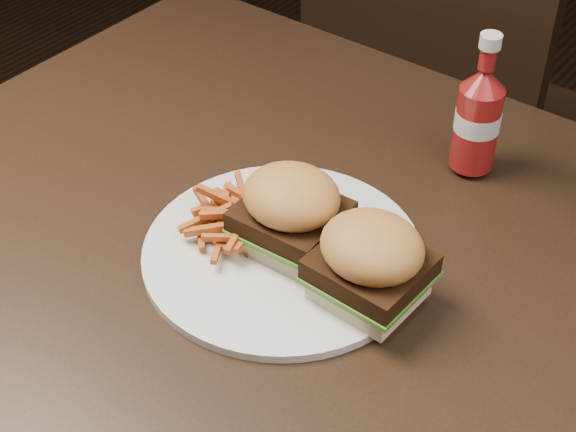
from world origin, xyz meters
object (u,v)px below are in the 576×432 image
Objects in this scene: chair_far at (458,129)px; dining_table at (358,279)px; plate at (282,253)px; ketchup_bottle at (476,128)px.

dining_table is at bearing 107.82° from chair_far.
chair_far is (-0.24, 0.73, -0.30)m from dining_table.
dining_table is 2.63× the size of chair_far.
dining_table is 0.09m from plate.
ketchup_bottle is (0.08, 0.26, 0.06)m from plate.
ketchup_bottle is (0.01, 0.23, 0.08)m from dining_table.
chair_far is 1.51× the size of plate.
dining_table is 11.33× the size of ketchup_bottle.
dining_table is at bearing -92.72° from ketchup_bottle.
ketchup_bottle reaches higher than chair_far.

